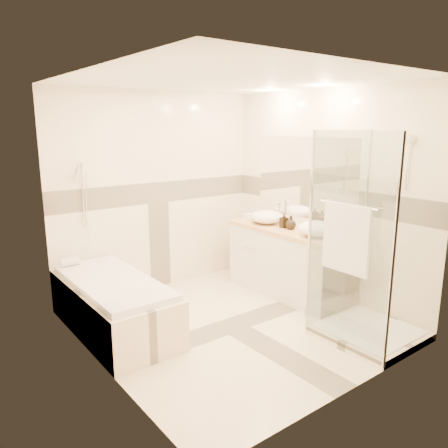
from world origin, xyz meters
TOP-DOWN VIEW (x-y plane):
  - room at (0.06, 0.01)m, footprint 2.82×3.02m
  - bathtub at (-1.02, 0.65)m, footprint 0.75×1.70m
  - vanity at (1.12, 0.30)m, footprint 0.58×1.62m
  - shower_enclosure at (0.83, -0.97)m, footprint 0.96×0.93m
  - vessel_sink_near at (1.10, 0.66)m, footprint 0.43×0.43m
  - vessel_sink_far at (1.10, -0.17)m, footprint 0.43×0.43m
  - faucet_near at (1.32, 0.66)m, footprint 0.11×0.03m
  - faucet_far at (1.32, -0.17)m, footprint 0.11×0.03m
  - amenity_bottle_a at (1.10, 0.35)m, footprint 0.09×0.10m
  - amenity_bottle_b at (1.10, 0.23)m, footprint 0.14×0.14m
  - folded_towels at (1.10, 0.95)m, footprint 0.13×0.22m
  - rolled_towel at (-1.22, 1.34)m, footprint 0.20×0.09m

SIDE VIEW (x-z plane):
  - bathtub at x=-1.02m, z-range 0.03..0.59m
  - vanity at x=1.12m, z-range 0.00..0.85m
  - shower_enclosure at x=0.83m, z-range -0.51..1.53m
  - rolled_towel at x=-1.22m, z-range 0.56..0.65m
  - folded_towels at x=1.10m, z-range 0.85..0.92m
  - amenity_bottle_b at x=1.10m, z-range 0.85..1.01m
  - vessel_sink_near at x=1.10m, z-range 0.85..1.02m
  - vessel_sink_far at x=1.10m, z-range 0.85..1.02m
  - amenity_bottle_a at x=1.10m, z-range 0.85..1.03m
  - faucet_near at x=1.32m, z-range 0.87..1.13m
  - faucet_far at x=1.32m, z-range 0.87..1.13m
  - room at x=0.06m, z-range 0.00..2.52m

